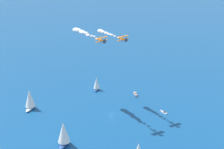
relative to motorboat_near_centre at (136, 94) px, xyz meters
name	(u,v)px	position (x,y,z in m)	size (l,w,h in m)	color
ground_plane	(112,114)	(32.15, 3.14, -0.57)	(2000.00, 2000.00, 0.00)	navy
motorboat_near_centre	(136,94)	(0.00, 0.00, 0.00)	(6.62, 6.36, 2.12)	#9E9993
motorboat_far_port	(163,112)	(12.35, 27.08, -0.16)	(3.01, 5.37, 1.51)	white
sailboat_inshore	(97,84)	(8.30, -27.25, 4.17)	(8.23, 5.92, 10.38)	#23478C
sailboat_offshore	(64,134)	(72.50, 3.29, 5.77)	(11.06, 7.83, 13.90)	#23478C
sailboat_trailing	(30,99)	(55.57, -41.58, 5.89)	(11.23, 8.03, 14.15)	white
biplane_lead	(123,39)	(25.71, 6.13, 44.44)	(7.27, 7.10, 3.63)	orange
wingwalker_lead	(123,35)	(25.91, 6.07, 46.62)	(0.89, 0.44, 1.78)	white
smoke_trail_lead	(104,33)	(18.24, -12.34, 44.16)	(10.50, 22.29, 2.99)	silver
biplane_wingman	(102,40)	(39.20, 1.55, 45.66)	(7.27, 7.10, 3.63)	orange
wingwalker_wingman	(101,36)	(39.39, 1.49, 47.80)	(1.42, 0.66, 1.53)	white
smoke_trail_wingman	(81,32)	(29.65, -21.43, 45.56)	(13.85, 28.33, 3.80)	silver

